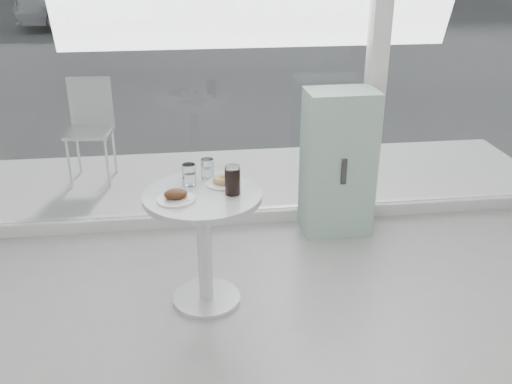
{
  "coord_description": "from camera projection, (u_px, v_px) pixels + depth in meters",
  "views": [
    {
      "loc": [
        -0.58,
        -1.23,
        2.18
      ],
      "look_at": [
        -0.2,
        1.7,
        0.85
      ],
      "focal_mm": 40.0,
      "sensor_mm": 36.0,
      "label": 1
    }
  ],
  "objects": [
    {
      "name": "storefront",
      "position": [
        271.0,
        7.0,
        4.09
      ],
      "size": [
        5.0,
        0.14,
        3.0
      ],
      "color": "white",
      "rests_on": "ground"
    },
    {
      "name": "main_table",
      "position": [
        204.0,
        226.0,
        3.51
      ],
      "size": [
        0.72,
        0.72,
        0.77
      ],
      "color": "silver",
      "rests_on": "ground"
    },
    {
      "name": "patio_deck",
      "position": [
        249.0,
        180.0,
        5.5
      ],
      "size": [
        5.6,
        1.6,
        0.05
      ],
      "primitive_type": "cube",
      "color": "white",
      "rests_on": "ground"
    },
    {
      "name": "street",
      "position": [
        200.0,
        18.0,
        16.55
      ],
      "size": [
        40.0,
        24.0,
        0.0
      ],
      "primitive_type": "cube",
      "color": "#313131",
      "rests_on": "ground"
    },
    {
      "name": "mint_cabinet",
      "position": [
        338.0,
        163.0,
        4.42
      ],
      "size": [
        0.54,
        0.38,
        1.14
      ],
      "rotation": [
        0.0,
        0.0,
        0.02
      ],
      "color": "#92BAA9",
      "rests_on": "ground"
    },
    {
      "name": "patio_chair",
      "position": [
        90.0,
        123.0,
        5.32
      ],
      "size": [
        0.44,
        0.44,
        0.94
      ],
      "rotation": [
        0.0,
        0.0,
        -0.08
      ],
      "color": "silver",
      "rests_on": "patio_deck"
    },
    {
      "name": "plate_fritter",
      "position": [
        176.0,
        196.0,
        3.32
      ],
      "size": [
        0.23,
        0.23,
        0.07
      ],
      "color": "white",
      "rests_on": "main_table"
    },
    {
      "name": "plate_donut",
      "position": [
        223.0,
        181.0,
        3.53
      ],
      "size": [
        0.21,
        0.21,
        0.05
      ],
      "color": "white",
      "rests_on": "main_table"
    },
    {
      "name": "water_tumbler_a",
      "position": [
        189.0,
        176.0,
        3.51
      ],
      "size": [
        0.08,
        0.08,
        0.13
      ],
      "color": "white",
      "rests_on": "main_table"
    },
    {
      "name": "water_tumbler_b",
      "position": [
        208.0,
        170.0,
        3.61
      ],
      "size": [
        0.08,
        0.08,
        0.13
      ],
      "color": "white",
      "rests_on": "main_table"
    },
    {
      "name": "cola_glass",
      "position": [
        232.0,
        181.0,
        3.38
      ],
      "size": [
        0.09,
        0.09,
        0.18
      ],
      "color": "white",
      "rests_on": "main_table"
    }
  ]
}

